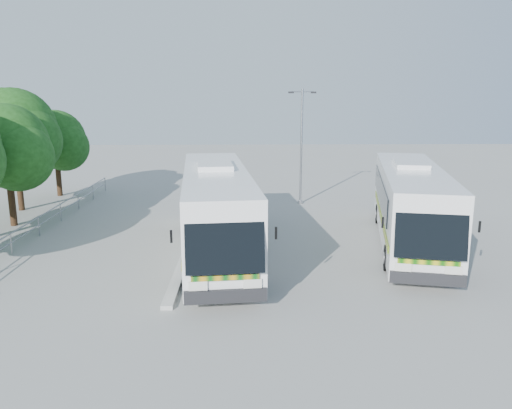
{
  "coord_description": "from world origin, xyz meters",
  "views": [
    {
      "loc": [
        0.31,
        -21.2,
        6.87
      ],
      "look_at": [
        0.8,
        2.1,
        1.75
      ],
      "focal_mm": 35.0,
      "sensor_mm": 36.0,
      "label": 1
    }
  ],
  "objects_px": {
    "tree_far_d": "(15,131)",
    "tree_far_e": "(56,140)",
    "coach_adjacent": "(410,203)",
    "tree_far_c": "(7,146)",
    "coach_main": "(216,208)",
    "lamppost": "(301,141)"
  },
  "relations": [
    {
      "from": "coach_main",
      "to": "lamppost",
      "type": "xyz_separation_m",
      "value": [
        4.84,
        10.15,
        1.99
      ]
    },
    {
      "from": "tree_far_e",
      "to": "coach_main",
      "type": "relative_size",
      "value": 0.44
    },
    {
      "from": "tree_far_c",
      "to": "tree_far_d",
      "type": "relative_size",
      "value": 0.88
    },
    {
      "from": "coach_main",
      "to": "lamppost",
      "type": "height_order",
      "value": "lamppost"
    },
    {
      "from": "coach_adjacent",
      "to": "coach_main",
      "type": "bearing_deg",
      "value": -160.8
    },
    {
      "from": "tree_far_e",
      "to": "coach_adjacent",
      "type": "xyz_separation_m",
      "value": [
        20.61,
        -11.95,
        -1.93
      ]
    },
    {
      "from": "tree_far_d",
      "to": "lamppost",
      "type": "bearing_deg",
      "value": 5.27
    },
    {
      "from": "tree_far_c",
      "to": "coach_adjacent",
      "type": "bearing_deg",
      "value": -10.55
    },
    {
      "from": "tree_far_e",
      "to": "coach_adjacent",
      "type": "height_order",
      "value": "tree_far_e"
    },
    {
      "from": "tree_far_d",
      "to": "tree_far_e",
      "type": "xyz_separation_m",
      "value": [
        0.68,
        4.5,
        -0.93
      ]
    },
    {
      "from": "tree_far_c",
      "to": "tree_far_e",
      "type": "xyz_separation_m",
      "value": [
        -0.51,
        8.2,
        -0.37
      ]
    },
    {
      "from": "tree_far_c",
      "to": "tree_far_e",
      "type": "distance_m",
      "value": 8.22
    },
    {
      "from": "tree_far_c",
      "to": "lamppost",
      "type": "bearing_deg",
      "value": 18.31
    },
    {
      "from": "tree_far_d",
      "to": "coach_adjacent",
      "type": "bearing_deg",
      "value": -19.27
    },
    {
      "from": "tree_far_d",
      "to": "coach_adjacent",
      "type": "relative_size",
      "value": 0.56
    },
    {
      "from": "coach_main",
      "to": "tree_far_d",
      "type": "bearing_deg",
      "value": 139.49
    },
    {
      "from": "tree_far_d",
      "to": "coach_adjacent",
      "type": "height_order",
      "value": "tree_far_d"
    },
    {
      "from": "coach_main",
      "to": "coach_adjacent",
      "type": "bearing_deg",
      "value": 1.46
    },
    {
      "from": "coach_main",
      "to": "lamppost",
      "type": "distance_m",
      "value": 11.42
    },
    {
      "from": "coach_main",
      "to": "coach_adjacent",
      "type": "distance_m",
      "value": 9.05
    },
    {
      "from": "tree_far_e",
      "to": "coach_adjacent",
      "type": "relative_size",
      "value": 0.45
    },
    {
      "from": "lamppost",
      "to": "coach_main",
      "type": "bearing_deg",
      "value": -126.13
    }
  ]
}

